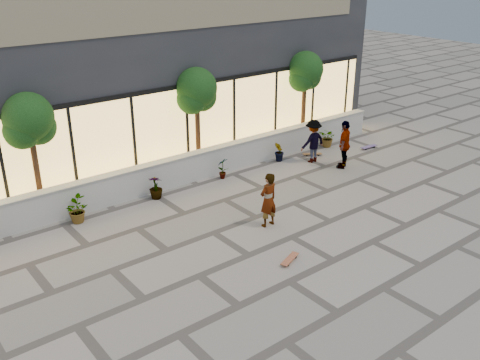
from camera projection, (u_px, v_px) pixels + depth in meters
ground at (290, 282)px, 13.48m from camera, size 80.00×80.00×0.00m
planter_wall at (150, 178)px, 18.32m from camera, size 22.00×0.42×1.04m
retail_building at (73, 48)px, 20.82m from camera, size 24.00×9.17×8.50m
shrub_c at (76, 210)px, 16.32m from camera, size 0.68×0.77×0.81m
shrub_d at (156, 187)px, 17.92m from camera, size 0.64×0.64×0.81m
shrub_e at (223, 168)px, 19.52m from camera, size 0.46×0.35×0.81m
shrub_f at (279, 152)px, 21.12m from camera, size 0.55×0.57×0.81m
shrub_g at (328, 138)px, 22.72m from camera, size 0.77×0.84×0.81m
tree_midwest at (29, 123)px, 15.87m from camera, size 1.60×1.50×3.92m
tree_mideast at (197, 93)px, 19.29m from camera, size 1.60×1.50×3.92m
tree_east at (305, 73)px, 22.44m from camera, size 1.60×1.50×3.92m
skater_center at (268, 200)px, 15.94m from camera, size 0.64×0.44×1.71m
skater_right_near at (344, 144)px, 20.32m from camera, size 1.18×0.94×1.87m
skater_right_far at (313, 141)px, 20.91m from camera, size 1.14×0.69×1.71m
skateboard_center at (290, 259)px, 14.33m from camera, size 0.80×0.46×0.09m
skateboard_right_near at (312, 154)px, 21.84m from camera, size 0.77×0.59×0.09m
skateboard_right_far at (369, 147)px, 22.64m from camera, size 0.84×0.25×0.10m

